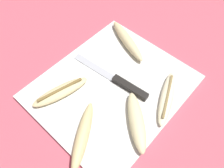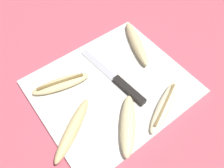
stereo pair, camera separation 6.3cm
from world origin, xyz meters
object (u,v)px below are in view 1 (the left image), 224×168
at_px(banana_spotted_left, 83,135).
at_px(banana_soft_right, 137,121).
at_px(banana_mellow_near, 61,92).
at_px(banana_ripe_center, 127,40).
at_px(knife, 123,83).
at_px(banana_bright_far, 167,98).

distance_m(banana_spotted_left, banana_soft_right, 0.14).
distance_m(banana_mellow_near, banana_ripe_center, 0.28).
height_order(banana_spotted_left, banana_mellow_near, banana_spotted_left).
bearing_deg(banana_ripe_center, knife, -144.29).
height_order(knife, banana_spotted_left, banana_spotted_left).
relative_size(banana_mellow_near, banana_ripe_center, 0.89).
relative_size(banana_bright_far, banana_soft_right, 1.15).
bearing_deg(banana_spotted_left, banana_bright_far, -21.63).
xyz_separation_m(banana_spotted_left, banana_mellow_near, (0.05, 0.14, -0.01)).
bearing_deg(knife, banana_bright_far, -75.23).
height_order(knife, banana_ripe_center, banana_ripe_center).
distance_m(banana_spotted_left, banana_mellow_near, 0.15).
bearing_deg(banana_spotted_left, banana_soft_right, -32.41).
relative_size(banana_ripe_center, banana_bright_far, 1.10).
xyz_separation_m(banana_ripe_center, banana_bright_far, (-0.09, -0.22, -0.00)).
bearing_deg(knife, banana_spotted_left, -175.98).
bearing_deg(banana_ripe_center, banana_soft_right, -135.18).
height_order(knife, banana_bright_far, banana_bright_far).
bearing_deg(banana_mellow_near, banana_soft_right, -71.67).
distance_m(banana_bright_far, banana_soft_right, 0.12).
height_order(knife, banana_mellow_near, banana_mellow_near).
height_order(banana_mellow_near, banana_soft_right, banana_soft_right).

